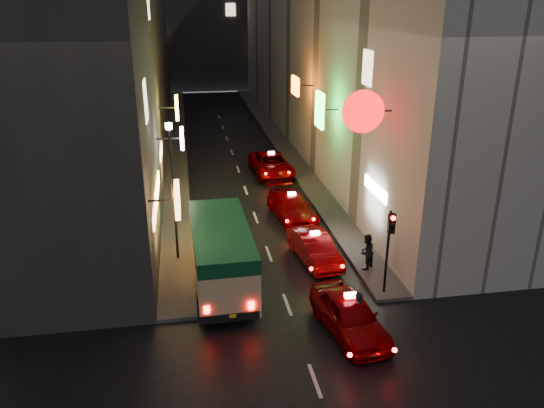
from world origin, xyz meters
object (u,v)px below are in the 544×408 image
minibus (221,249)px  taxi_near (350,312)px  traffic_light (390,235)px  pedestrian_crossing (359,310)px  lamp_post (173,184)px

minibus → taxi_near: 5.84m
minibus → traffic_light: bearing=-15.9°
traffic_light → pedestrian_crossing: bearing=-130.3°
lamp_post → minibus: bearing=-56.2°
pedestrian_crossing → lamp_post: lamp_post is taller
taxi_near → lamp_post: 9.43m
pedestrian_crossing → lamp_post: 9.66m
minibus → pedestrian_crossing: minibus is taller
pedestrian_crossing → traffic_light: 3.39m
taxi_near → traffic_light: (2.18, 2.13, 1.86)m
pedestrian_crossing → minibus: bearing=56.8°
minibus → taxi_near: minibus is taller
minibus → taxi_near: bearing=-43.2°
taxi_near → pedestrian_crossing: pedestrian_crossing is taller
taxi_near → lamp_post: (-6.02, 6.66, 2.90)m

